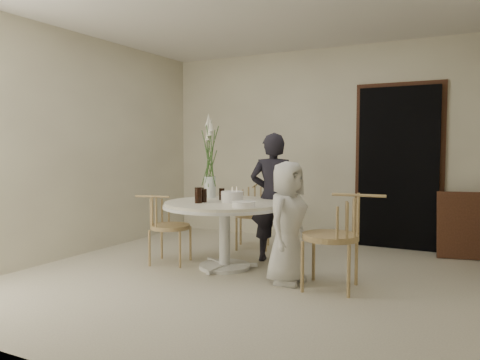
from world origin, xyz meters
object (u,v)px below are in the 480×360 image
at_px(birthday_cake, 232,197).
at_px(flower_vase, 210,158).
at_px(boy, 287,222).
at_px(chair_far, 254,207).
at_px(chair_right, 344,227).
at_px(girl, 273,197).
at_px(table, 225,212).
at_px(chair_left, 161,219).

distance_m(birthday_cake, flower_vase, 0.66).
bearing_deg(boy, chair_far, 40.12).
distance_m(chair_right, birthday_cake, 1.31).
bearing_deg(girl, table, 45.86).
bearing_deg(boy, flower_vase, 70.48).
bearing_deg(table, flower_vase, 141.10).
relative_size(table, girl, 0.89).
height_order(chair_right, chair_left, chair_right).
xyz_separation_m(boy, flower_vase, (-1.17, 0.50, 0.60)).
relative_size(table, boy, 1.12).
relative_size(table, flower_vase, 1.35).
bearing_deg(birthday_cake, chair_right, -8.88).
height_order(table, chair_far, chair_far).
relative_size(girl, flower_vase, 1.50).
relative_size(chair_far, chair_right, 0.90).
bearing_deg(chair_right, girl, -129.90).
xyz_separation_m(chair_far, girl, (0.55, -0.63, 0.21)).
distance_m(chair_far, birthday_cake, 1.22).
bearing_deg(chair_right, chair_left, -96.22).
bearing_deg(chair_far, chair_right, -59.91).
bearing_deg(boy, girl, 35.78).
bearing_deg(flower_vase, chair_left, -134.22).
height_order(birthday_cake, flower_vase, flower_vase).
xyz_separation_m(table, girl, (0.34, 0.54, 0.13)).
bearing_deg(flower_vase, girl, 19.99).
xyz_separation_m(chair_right, birthday_cake, (-1.28, 0.20, 0.20)).
bearing_deg(birthday_cake, boy, -17.08).
relative_size(chair_left, boy, 0.66).
relative_size(chair_left, birthday_cake, 3.22).
xyz_separation_m(chair_right, girl, (-1.03, 0.73, 0.16)).
distance_m(chair_far, chair_left, 1.41).
relative_size(chair_left, girl, 0.52).
bearing_deg(chair_left, girl, -73.78).
height_order(table, boy, boy).
bearing_deg(chair_right, flower_vase, -109.98).
bearing_deg(flower_vase, boy, -22.99).
bearing_deg(flower_vase, table, -38.90).
distance_m(table, chair_far, 1.19).
bearing_deg(birthday_cake, flower_vase, 148.34).
relative_size(chair_right, girl, 0.61).
bearing_deg(chair_right, table, -102.31).
distance_m(chair_far, flower_vase, 1.12).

